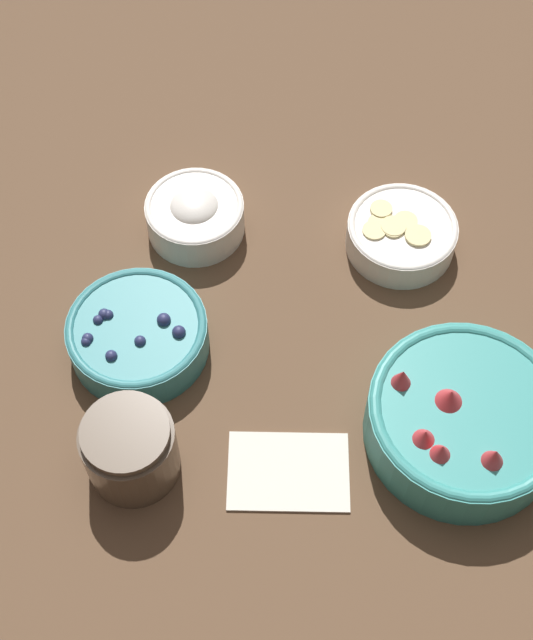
{
  "coord_description": "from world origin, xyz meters",
  "views": [
    {
      "loc": [
        -0.03,
        0.52,
        0.89
      ],
      "look_at": [
        0.03,
        -0.02,
        0.04
      ],
      "focal_mm": 50.0,
      "sensor_mm": 36.0,
      "label": 1
    }
  ],
  "objects": [
    {
      "name": "bowl_bananas",
      "position": [
        -0.11,
        -0.17,
        0.03
      ],
      "size": [
        0.14,
        0.14,
        0.04
      ],
      "color": "white",
      "rests_on": "ground_plane"
    },
    {
      "name": "bowl_strawberries",
      "position": [
        -0.19,
        0.08,
        0.04
      ],
      "size": [
        0.21,
        0.21,
        0.09
      ],
      "color": "teal",
      "rests_on": "ground_plane"
    },
    {
      "name": "ground_plane",
      "position": [
        0.0,
        0.0,
        0.0
      ],
      "size": [
        4.0,
        4.0,
        0.0
      ],
      "primitive_type": "plane",
      "color": "brown"
    },
    {
      "name": "bowl_cream",
      "position": [
        0.14,
        -0.17,
        0.03
      ],
      "size": [
        0.12,
        0.12,
        0.06
      ],
      "color": "white",
      "rests_on": "ground_plane"
    },
    {
      "name": "bowl_blueberries",
      "position": [
        0.18,
        0.01,
        0.03
      ],
      "size": [
        0.16,
        0.16,
        0.06
      ],
      "color": "teal",
      "rests_on": "ground_plane"
    },
    {
      "name": "napkin",
      "position": [
        -0.01,
        0.15,
        0.0
      ],
      "size": [
        0.14,
        0.1,
        0.01
      ],
      "color": "silver",
      "rests_on": "ground_plane"
    },
    {
      "name": "jar_chocolate",
      "position": [
        0.16,
        0.16,
        0.04
      ],
      "size": [
        0.1,
        0.1,
        0.09
      ],
      "color": "brown",
      "rests_on": "ground_plane"
    }
  ]
}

